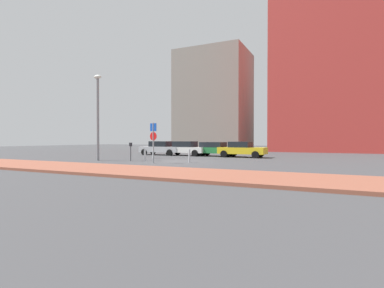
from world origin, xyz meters
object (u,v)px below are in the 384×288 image
(parked_car_yellow, at_px, (242,149))
(traffic_bollard_near, at_px, (189,156))
(parking_meter, at_px, (131,149))
(parked_car_silver, at_px, (161,148))
(street_lamp, at_px, (98,110))
(parked_car_white, at_px, (186,148))
(parking_sign_post, at_px, (153,138))
(traffic_bollard_mid, at_px, (145,155))
(parked_car_green, at_px, (215,149))
(traffic_bollard_far, at_px, (153,153))

(parked_car_yellow, distance_m, traffic_bollard_near, 7.74)
(parking_meter, bearing_deg, parked_car_silver, 106.56)
(street_lamp, bearing_deg, parking_meter, 13.32)
(parked_car_white, bearing_deg, parking_sign_post, -76.62)
(parking_sign_post, height_order, traffic_bollard_mid, parking_sign_post)
(parked_car_green, relative_size, traffic_bollard_far, 4.59)
(parking_sign_post, bearing_deg, traffic_bollard_far, 123.34)
(parked_car_green, bearing_deg, traffic_bollard_mid, -108.29)
(parked_car_yellow, xyz_separation_m, traffic_bollard_near, (-1.75, -7.53, -0.27))
(traffic_bollard_far, bearing_deg, parked_car_green, 55.09)
(parked_car_green, height_order, street_lamp, street_lamp)
(parked_car_silver, height_order, parked_car_white, same)
(parking_sign_post, distance_m, parking_meter, 2.92)
(parked_car_white, height_order, parking_meter, parked_car_white)
(traffic_bollard_mid, relative_size, traffic_bollard_far, 0.91)
(street_lamp, bearing_deg, parked_car_white, 71.63)
(traffic_bollard_near, xyz_separation_m, traffic_bollard_far, (-4.85, 2.69, 0.01))
(traffic_bollard_near, bearing_deg, parked_car_yellow, 76.95)
(parked_car_silver, relative_size, parked_car_yellow, 1.03)
(street_lamp, height_order, traffic_bollard_near, street_lamp)
(parked_car_white, distance_m, street_lamp, 10.25)
(parked_car_silver, distance_m, traffic_bollard_far, 5.58)
(traffic_bollard_near, bearing_deg, traffic_bollard_far, 151.00)
(traffic_bollard_far, bearing_deg, traffic_bollard_mid, -69.02)
(parked_car_yellow, xyz_separation_m, street_lamp, (-9.08, -8.90, 3.23))
(street_lamp, xyz_separation_m, traffic_bollard_far, (2.48, 4.06, -3.49))
(parked_car_yellow, relative_size, traffic_bollard_near, 4.67)
(traffic_bollard_mid, bearing_deg, parked_car_yellow, 54.03)
(parked_car_green, bearing_deg, street_lamp, -123.45)
(traffic_bollard_near, bearing_deg, traffic_bollard_mid, -178.60)
(parked_car_silver, xyz_separation_m, parked_car_yellow, (8.93, -0.23, -0.01))
(parked_car_green, xyz_separation_m, traffic_bollard_far, (-3.78, -5.41, -0.26))
(parked_car_white, distance_m, traffic_bollard_near, 8.95)
(parked_car_silver, height_order, traffic_bollard_mid, parked_car_silver)
(parked_car_silver, relative_size, traffic_bollard_near, 4.82)
(parking_sign_post, height_order, street_lamp, street_lamp)
(parked_car_green, bearing_deg, traffic_bollard_near, -82.42)
(traffic_bollard_near, bearing_deg, parking_sign_post, -140.75)
(parking_meter, height_order, traffic_bollard_near, parking_meter)
(street_lamp, relative_size, traffic_bollard_near, 7.11)
(parked_car_yellow, relative_size, street_lamp, 0.66)
(parked_car_silver, height_order, traffic_bollard_far, parked_car_silver)
(parked_car_white, bearing_deg, parked_car_silver, -177.89)
(parked_car_green, bearing_deg, parking_sign_post, -95.44)
(street_lamp, distance_m, traffic_bollard_far, 5.90)
(parked_car_white, relative_size, parked_car_green, 1.02)
(parking_meter, relative_size, traffic_bollard_mid, 1.60)
(parked_car_white, distance_m, parked_car_yellow, 6.02)
(traffic_bollard_near, bearing_deg, parked_car_green, 97.58)
(parked_car_yellow, height_order, parking_sign_post, parking_sign_post)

